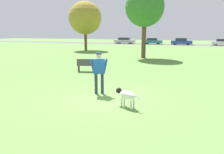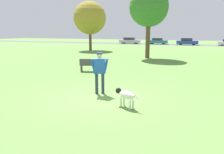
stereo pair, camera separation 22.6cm
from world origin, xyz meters
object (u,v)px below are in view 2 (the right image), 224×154
Objects in this scene: frisbee at (97,88)px; tree_far_left at (90,18)px; tree_mid_center at (149,7)px; park_bench at (91,65)px; parked_car_blue at (187,42)px; dog at (126,95)px; parked_car_teal at (158,41)px; person at (100,69)px; parked_car_silver at (130,41)px.

frisbee is 0.03× the size of tree_far_left.
tree_mid_center is 4.59× the size of park_bench.
parked_car_blue is (2.56, 23.72, -4.15)m from tree_mid_center.
tree_far_left is 1.64× the size of parked_car_blue.
tree_mid_center is 1.67× the size of parked_car_blue.
dog is at bearing -44.23° from frisbee.
parked_car_teal is at bearing -104.65° from park_bench.
person is at bearing -61.97° from tree_far_left.
person is 1.19× the size of park_bench.
person is 37.60m from parked_car_teal.
parked_car_silver is at bearing -47.90° from dog.
parked_car_blue is at bearing 59.27° from person.
frisbee is 0.05× the size of parked_car_teal.
tree_far_left is at bearing -93.11° from parked_car_silver.
tree_mid_center reaches higher than park_bench.
frisbee is at bearing -94.35° from parked_car_blue.
parked_car_teal is 0.99× the size of parked_car_blue.
tree_far_left is at bearing 117.78° from frisbee.
tree_far_left reaches higher than parked_car_teal.
parked_car_blue is (11.70, -0.37, 0.00)m from parked_car_silver.
tree_far_left is (-9.63, 18.28, 4.33)m from frisbee.
parked_car_teal reaches higher than park_bench.
parked_car_teal is (-3.52, 36.60, 0.61)m from frisbee.
parked_car_teal is at bearing -1.52° from parked_car_silver.
park_bench is at bearing -27.94° from dog.
frisbee is 37.70m from parked_car_silver.
parked_car_teal is (-4.04, 37.38, -0.42)m from person.
person is 0.39× the size of parked_car_silver.
parked_car_silver is at bearing 76.93° from person.
park_bench is (-4.42, -32.37, -0.19)m from parked_car_blue.
parked_car_teal is 32.89m from park_bench.
dog is 40.18m from parked_car_silver.
tree_far_left is 19.67m from parked_car_teal.
person reaches higher than park_bench.
person is at bearing -86.18° from tree_mid_center.
tree_mid_center reaches higher than dog.
person is 8.27× the size of frisbee.
parked_car_teal is at bearing 71.56° from tree_far_left.
parked_car_blue reaches higher than parked_car_silver.
parked_car_teal is 2.72× the size of park_bench.
person reaches higher than parked_car_silver.
frisbee is at bearing -78.11° from parked_car_silver.
tree_mid_center reaches higher than person.
parked_car_teal is at bearing 68.05° from person.
parked_car_silver is at bearing 178.44° from parked_car_teal.
dog is 0.69× the size of park_bench.
person is 13.72m from tree_mid_center.
tree_far_left is at bearing -124.42° from parked_car_blue.
person is 1.39m from frisbee.
parked_car_silver reaches higher than parked_car_teal.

